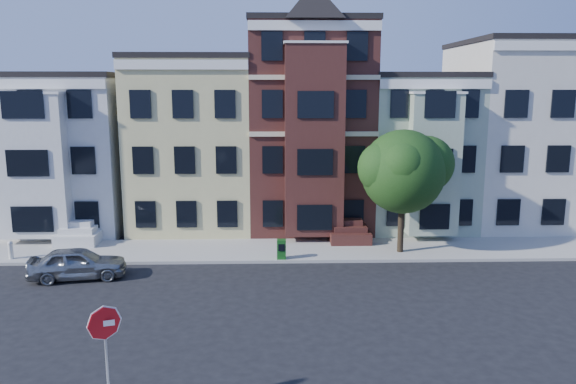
{
  "coord_description": "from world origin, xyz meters",
  "views": [
    {
      "loc": [
        -2.21,
        -20.32,
        8.56
      ],
      "look_at": [
        -1.6,
        2.65,
        4.2
      ],
      "focal_mm": 35.0,
      "sensor_mm": 36.0,
      "label": 1
    }
  ],
  "objects_px": {
    "street_tree": "(403,177)",
    "parked_car": "(78,263)",
    "fire_hydrant": "(11,252)",
    "newspaper_box": "(281,249)",
    "stop_sign": "(106,354)"
  },
  "relations": [
    {
      "from": "street_tree",
      "to": "parked_car",
      "type": "relative_size",
      "value": 1.84
    },
    {
      "from": "fire_hydrant",
      "to": "newspaper_box",
      "type": "bearing_deg",
      "value": -1.54
    },
    {
      "from": "parked_car",
      "to": "newspaper_box",
      "type": "xyz_separation_m",
      "value": [
        9.21,
        2.22,
        -0.08
      ]
    },
    {
      "from": "parked_car",
      "to": "fire_hydrant",
      "type": "xyz_separation_m",
      "value": [
        -4.15,
        2.58,
        -0.21
      ]
    },
    {
      "from": "street_tree",
      "to": "fire_hydrant",
      "type": "bearing_deg",
      "value": -177.96
    },
    {
      "from": "parked_car",
      "to": "fire_hydrant",
      "type": "relative_size",
      "value": 5.86
    },
    {
      "from": "fire_hydrant",
      "to": "stop_sign",
      "type": "height_order",
      "value": "stop_sign"
    },
    {
      "from": "parked_car",
      "to": "stop_sign",
      "type": "distance_m",
      "value": 11.94
    },
    {
      "from": "stop_sign",
      "to": "fire_hydrant",
      "type": "bearing_deg",
      "value": 105.96
    },
    {
      "from": "stop_sign",
      "to": "newspaper_box",
      "type": "bearing_deg",
      "value": 53.87
    },
    {
      "from": "fire_hydrant",
      "to": "stop_sign",
      "type": "distance_m",
      "value": 16.17
    },
    {
      "from": "fire_hydrant",
      "to": "stop_sign",
      "type": "xyz_separation_m",
      "value": [
        8.69,
        -13.57,
        1.32
      ]
    },
    {
      "from": "parked_car",
      "to": "stop_sign",
      "type": "height_order",
      "value": "stop_sign"
    },
    {
      "from": "parked_car",
      "to": "stop_sign",
      "type": "relative_size",
      "value": 1.26
    },
    {
      "from": "street_tree",
      "to": "stop_sign",
      "type": "relative_size",
      "value": 2.31
    }
  ]
}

